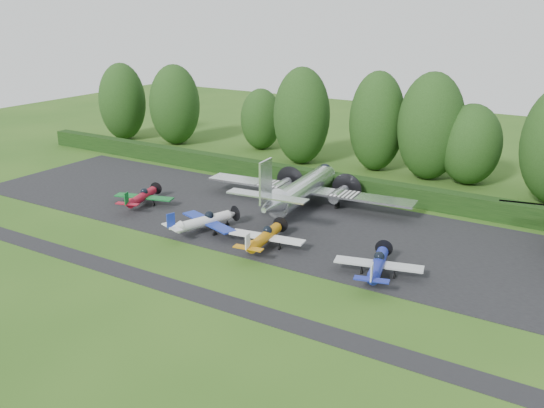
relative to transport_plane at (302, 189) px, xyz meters
The scene contains 16 objects.
ground 14.47m from the transport_plane, 83.38° to the right, with size 160.00×160.00×0.00m, color #274E16.
apron 4.95m from the transport_plane, 68.70° to the right, with size 70.00×18.00×0.01m, color black.
taxiway_verge 20.40m from the transport_plane, 85.33° to the right, with size 70.00×2.00×0.00m, color black.
hedgerow 7.23m from the transport_plane, 76.28° to the left, with size 90.00×1.60×2.00m, color black.
transport_plane is the anchor object (origin of this frame).
light_plane_red 16.03m from the transport_plane, 150.51° to the right, with size 6.17×6.48×2.37m.
light_plane_white 11.23m from the transport_plane, 111.39° to the right, with size 6.80×7.15×2.61m.
light_plane_orange 11.04m from the transport_plane, 76.81° to the right, with size 6.56×6.90×2.52m.
light_plane_blue 16.74m from the transport_plane, 40.88° to the right, with size 6.63×6.97×2.55m.
tree_0 17.91m from the transport_plane, 88.42° to the left, with size 6.65×6.65×11.98m.
tree_2 26.02m from the transport_plane, 131.77° to the left, with size 5.65×5.65×8.40m.
tree_5 21.14m from the transport_plane, 56.17° to the left, with size 6.79×6.79×9.08m.
tree_6 40.69m from the transport_plane, 159.92° to the left, with size 6.78×6.78×11.23m.
tree_7 33.50m from the transport_plane, 152.13° to the left, with size 7.13×7.13×11.33m.
tree_8 18.97m from the transport_plane, 67.21° to the left, with size 7.54×7.54×12.31m.
tree_9 18.25m from the transport_plane, 119.43° to the left, with size 7.06×7.06×12.11m.
Camera 1 is at (26.06, -35.84, 19.66)m, focal length 40.00 mm.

